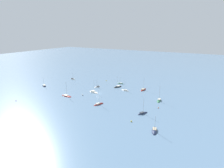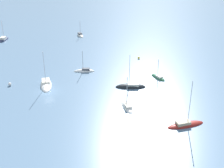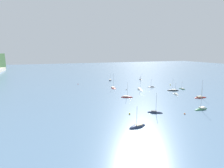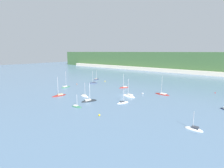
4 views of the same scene
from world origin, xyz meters
TOP-DOWN VIEW (x-y plane):
  - ground_plane at (0.00, 0.00)m, footprint 600.00×600.00m
  - hillside_ridge at (0.00, 165.36)m, footprint 442.03×76.87m
  - shore_town_strip at (0.00, 123.42)m, footprint 375.73×6.00m
  - sailboat_0 at (-26.51, -23.71)m, footprint 3.10×8.50m
  - sailboat_1 at (-39.61, 15.69)m, footprint 5.07×6.68m
  - sailboat_2 at (-14.73, -15.53)m, footprint 6.82×2.85m
  - sailboat_3 at (-11.32, 16.76)m, footprint 4.64×7.29m
  - sailboat_4 at (8.90, -12.60)m, footprint 3.72×6.34m
  - sailboat_5 at (-3.41, -30.43)m, footprint 5.64×2.51m
  - sailboat_6 at (16.40, 15.35)m, footprint 8.96×3.54m
  - sailboat_7 at (4.02, -0.29)m, footprint 8.92×4.45m
  - sailboat_8 at (42.95, -21.88)m, footprint 5.54×1.87m
  - sailboat_9 at (-5.68, -20.80)m, footprint 5.35×8.38m
  - sailboat_10 at (-42.84, -7.45)m, footprint 3.07×8.09m
  - sailboat_12 at (-50.24, 29.94)m, footprint 3.93×7.59m
  - mooring_buoy_0 at (11.87, -32.03)m, footprint 0.72×0.72m
  - mooring_buoy_1 at (-37.66, 27.17)m, footprint 0.71×0.71m
  - mooring_buoy_2 at (7.51, 8.72)m, footprint 0.88×0.88m
  - mooring_buoy_3 at (39.32, 37.96)m, footprint 0.55×0.55m
  - mooring_buoy_4 at (-45.43, 4.42)m, footprint 0.60×0.60m

SIDE VIEW (x-z plane):
  - ground_plane at x=0.00m, z-range 0.00..0.00m
  - sailboat_12 at x=-50.24m, z-range -4.35..4.48m
  - sailboat_5 at x=-3.41m, z-range -3.09..3.23m
  - sailboat_9 at x=-5.68m, z-range -5.04..5.20m
  - sailboat_6 at x=16.40m, z-range -5.60..5.77m
  - sailboat_4 at x=8.90m, z-range -3.49..3.67m
  - sailboat_2 at x=-14.73m, z-range -4.00..4.19m
  - sailboat_7 at x=4.02m, z-range -5.27..5.47m
  - sailboat_3 at x=-11.32m, z-range -5.09..5.29m
  - sailboat_8 at x=42.95m, z-range -3.21..3.41m
  - sailboat_1 at x=-39.61m, z-range -4.92..5.13m
  - sailboat_0 at x=-26.51m, z-range -5.46..5.72m
  - sailboat_10 at x=-42.84m, z-range -5.64..5.89m
  - mooring_buoy_3 at x=39.32m, z-range 0.00..0.55m
  - mooring_buoy_4 at x=-45.43m, z-range 0.00..0.60m
  - mooring_buoy_1 at x=-37.66m, z-range 0.00..0.71m
  - mooring_buoy_0 at x=11.87m, z-range 0.00..0.72m
  - mooring_buoy_2 at x=7.51m, z-range 0.00..0.88m
  - shore_town_strip at x=0.00m, z-range 0.00..4.07m
  - hillside_ridge at x=0.00m, z-range 0.00..23.50m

